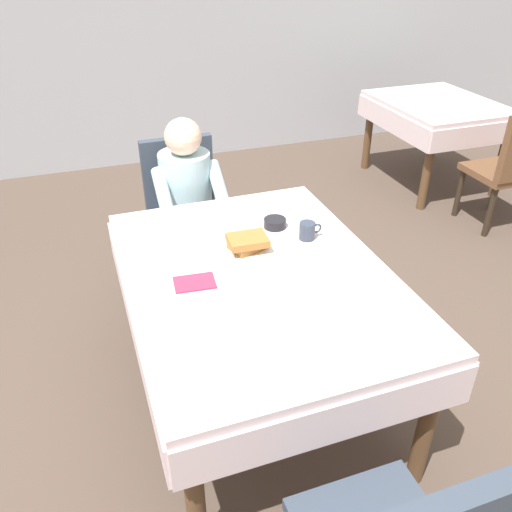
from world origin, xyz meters
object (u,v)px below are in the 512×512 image
object	(u,v)px
chair_diner	(184,205)
fork_left_of_plate	(210,262)
background_table_far	(437,115)
breakfast_stack	(248,242)
dining_table_main	(258,289)
diner_person	(188,195)
spoon_near_edge	(264,287)
knife_right_of_plate	(290,247)
cup_coffee	(308,231)
plate_breakfast	(249,251)
syrup_pitcher	(197,237)
bowl_butter	(275,223)

from	to	relation	value
chair_diner	fork_left_of_plate	world-z (taller)	chair_diner
background_table_far	breakfast_stack	bearing A→B (deg)	-142.39
chair_diner	breakfast_stack	world-z (taller)	chair_diner
dining_table_main	diner_person	xyz separation A→B (m)	(-0.08, 1.01, 0.02)
breakfast_stack	spoon_near_edge	size ratio (longest dim) A/B	1.28
fork_left_of_plate	background_table_far	size ratio (longest dim) A/B	0.16
breakfast_stack	knife_right_of_plate	xyz separation A→B (m)	(0.20, -0.03, -0.05)
diner_person	cup_coffee	bearing A→B (deg)	115.67
plate_breakfast	syrup_pitcher	world-z (taller)	syrup_pitcher
dining_table_main	bowl_butter	size ratio (longest dim) A/B	13.85
chair_diner	dining_table_main	bearing A→B (deg)	93.69
fork_left_of_plate	background_table_far	distance (m)	3.13
dining_table_main	background_table_far	size ratio (longest dim) A/B	1.36
fork_left_of_plate	bowl_butter	bearing A→B (deg)	-57.58
diner_person	background_table_far	bearing A→B (deg)	-158.39
diner_person	knife_right_of_plate	bearing A→B (deg)	108.00
dining_table_main	cup_coffee	distance (m)	0.40
syrup_pitcher	fork_left_of_plate	bearing A→B (deg)	-84.75
diner_person	background_table_far	size ratio (longest dim) A/B	1.00
dining_table_main	chair_diner	distance (m)	1.18
dining_table_main	cup_coffee	xyz separation A→B (m)	(0.32, 0.19, 0.13)
bowl_butter	fork_left_of_plate	size ratio (longest dim) A/B	0.61
breakfast_stack	fork_left_of_plate	world-z (taller)	breakfast_stack
cup_coffee	spoon_near_edge	bearing A→B (deg)	-136.90
cup_coffee	bowl_butter	world-z (taller)	cup_coffee
knife_right_of_plate	fork_left_of_plate	bearing A→B (deg)	83.69
dining_table_main	knife_right_of_plate	size ratio (longest dim) A/B	7.62
chair_diner	spoon_near_edge	distance (m)	1.31
diner_person	chair_diner	bearing A→B (deg)	-90.00
plate_breakfast	background_table_far	bearing A→B (deg)	37.76
syrup_pitcher	chair_diner	bearing A→B (deg)	82.49
breakfast_stack	bowl_butter	size ratio (longest dim) A/B	1.74
diner_person	syrup_pitcher	distance (m)	0.72
chair_diner	bowl_butter	distance (m)	0.90
breakfast_stack	fork_left_of_plate	bearing A→B (deg)	-172.14
plate_breakfast	chair_diner	bearing A→B (deg)	95.27
dining_table_main	breakfast_stack	world-z (taller)	breakfast_stack
syrup_pitcher	knife_right_of_plate	world-z (taller)	syrup_pitcher
plate_breakfast	breakfast_stack	bearing A→B (deg)	137.27
breakfast_stack	knife_right_of_plate	bearing A→B (deg)	-7.39
cup_coffee	syrup_pitcher	world-z (taller)	cup_coffee
breakfast_stack	background_table_far	distance (m)	2.97
plate_breakfast	cup_coffee	bearing A→B (deg)	5.59
spoon_near_edge	background_table_far	world-z (taller)	spoon_near_edge
dining_table_main	knife_right_of_plate	distance (m)	0.27
diner_person	syrup_pitcher	xyz separation A→B (m)	(-0.11, -0.70, 0.11)
syrup_pitcher	fork_left_of_plate	world-z (taller)	syrup_pitcher
plate_breakfast	syrup_pitcher	size ratio (longest dim) A/B	3.50
chair_diner	knife_right_of_plate	world-z (taller)	chair_diner
diner_person	cup_coffee	distance (m)	0.92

